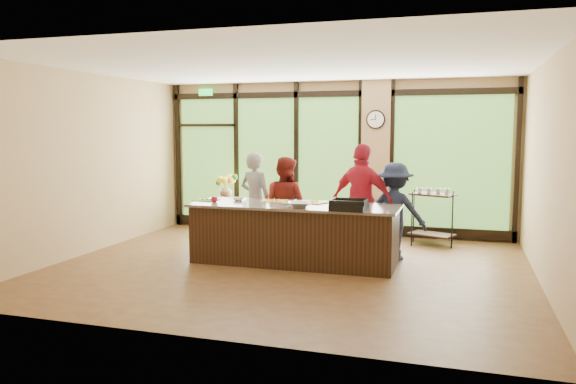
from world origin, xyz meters
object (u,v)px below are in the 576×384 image
Objects in this scene: island_base at (294,235)px; cook_left at (255,200)px; flower_stand at (226,215)px; bar_cart at (433,211)px; roasting_pan at (349,207)px; cook_right at (395,211)px.

cook_left reaches higher than island_base.
flower_stand is (-2.07, 2.11, -0.09)m from island_base.
bar_cart is at bearing -141.81° from cook_left.
flower_stand is (-1.11, 1.25, -0.49)m from cook_left.
roasting_pan is 2.67m from bar_cart.
cook_left is 2.38× the size of flower_stand.
cook_right is at bearing -88.80° from bar_cart.
cook_left is at bearing 149.51° from roasting_pan.
bar_cart is (1.05, 2.43, -0.35)m from roasting_pan.
bar_cart reaches higher than roasting_pan.
island_base is 2.01× the size of cook_right.
island_base is 1.85× the size of cook_left.
cook_right reaches higher than flower_stand.
bar_cart reaches higher than flower_stand.
roasting_pan reaches higher than flower_stand.
cook_left reaches higher than roasting_pan.
island_base reaches higher than flower_stand.
cook_right is 1.23m from roasting_pan.
bar_cart is (0.52, 1.33, -0.16)m from cook_right.
roasting_pan is 0.71× the size of flower_stand.
island_base is at bearing 160.06° from roasting_pan.
cook_right is at bearing -18.41° from flower_stand.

